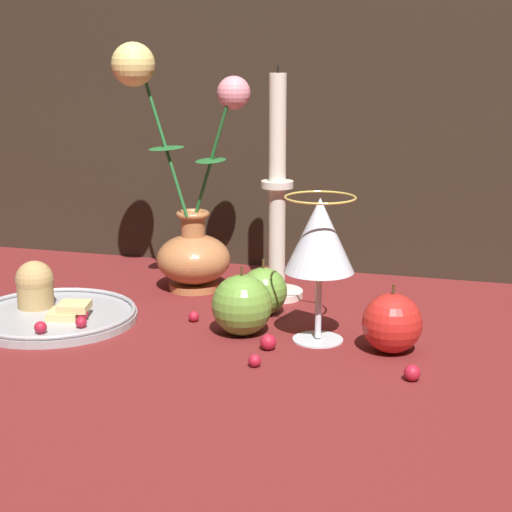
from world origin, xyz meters
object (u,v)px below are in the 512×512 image
(plate_with_pastries, at_px, (50,309))
(apple_at_table_edge, at_px, (263,291))
(vase, at_px, (187,211))
(candlestick, at_px, (277,211))
(apple_near_glass, at_px, (242,305))
(apple_beside_vase, at_px, (392,323))
(wine_glass, at_px, (320,240))

(plate_with_pastries, xyz_separation_m, apple_at_table_edge, (0.27, 0.10, 0.02))
(vase, relative_size, plate_with_pastries, 1.64)
(candlestick, xyz_separation_m, apple_near_glass, (0.00, -0.17, -0.09))
(plate_with_pastries, relative_size, candlestick, 0.67)
(candlestick, bearing_deg, vase, 179.52)
(apple_beside_vase, bearing_deg, vase, 150.53)
(plate_with_pastries, bearing_deg, apple_beside_vase, 0.39)
(wine_glass, bearing_deg, apple_beside_vase, -9.83)
(apple_near_glass, bearing_deg, wine_glass, 2.27)
(vase, xyz_separation_m, wine_glass, (0.24, -0.17, 0.01))
(plate_with_pastries, bearing_deg, candlestick, 35.51)
(candlestick, bearing_deg, wine_glass, -59.93)
(vase, relative_size, apple_at_table_edge, 4.69)
(wine_glass, relative_size, apple_beside_vase, 2.16)
(candlestick, height_order, apple_beside_vase, candlestick)
(vase, bearing_deg, plate_with_pastries, -123.49)
(wine_glass, xyz_separation_m, apple_at_table_edge, (-0.09, 0.08, -0.10))
(vase, bearing_deg, apple_near_glass, -51.44)
(apple_beside_vase, bearing_deg, wine_glass, 170.17)
(wine_glass, height_order, apple_near_glass, wine_glass)
(vase, bearing_deg, candlestick, -0.48)
(apple_at_table_edge, bearing_deg, wine_glass, -41.59)
(candlestick, distance_m, apple_beside_vase, 0.28)
(vase, distance_m, apple_near_glass, 0.24)
(wine_glass, bearing_deg, candlestick, 120.07)
(vase, height_order, candlestick, vase)
(plate_with_pastries, distance_m, apple_near_glass, 0.27)
(plate_with_pastries, distance_m, apple_beside_vase, 0.46)
(plate_with_pastries, bearing_deg, vase, 56.51)
(wine_glass, bearing_deg, vase, 144.25)
(apple_near_glass, xyz_separation_m, apple_at_table_edge, (0.00, 0.09, -0.01))
(vase, distance_m, candlestick, 0.14)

